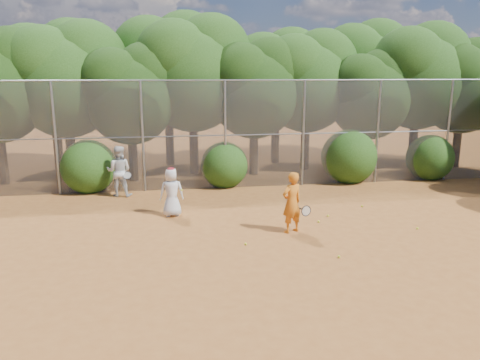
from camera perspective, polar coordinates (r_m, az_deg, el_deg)
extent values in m
plane|color=brown|center=(12.32, 6.49, -7.43)|extent=(80.00, 80.00, 0.00)
cylinder|color=gray|center=(17.68, -21.56, 4.68)|extent=(0.09, 0.09, 4.00)
cylinder|color=gray|center=(17.28, -11.78, 5.15)|extent=(0.09, 0.09, 4.00)
cylinder|color=gray|center=(17.40, -1.83, 5.47)|extent=(0.09, 0.09, 4.00)
cylinder|color=gray|center=(18.02, 7.73, 5.62)|extent=(0.09, 0.09, 4.00)
cylinder|color=gray|center=(19.10, 16.42, 5.62)|extent=(0.09, 0.09, 4.00)
cylinder|color=gray|center=(20.56, 24.04, 5.52)|extent=(0.09, 0.09, 4.00)
cylinder|color=gray|center=(17.40, 1.47, 12.08)|extent=(20.00, 0.05, 0.05)
cylinder|color=gray|center=(17.55, 1.43, 5.54)|extent=(20.00, 0.04, 0.04)
cube|color=slate|center=(17.55, 1.43, 5.54)|extent=(20.00, 0.02, 4.00)
cylinder|color=black|center=(20.37, -27.08, 2.85)|extent=(0.38, 0.38, 2.38)
sphere|color=black|center=(20.27, -25.64, 12.32)|extent=(3.05, 3.05, 3.05)
cylinder|color=black|center=(20.21, -19.92, 3.63)|extent=(0.38, 0.38, 2.52)
sphere|color=#1D4110|center=(19.99, -20.47, 10.63)|extent=(4.03, 4.03, 4.03)
sphere|color=#1D4110|center=(20.24, -18.18, 13.68)|extent=(3.23, 3.23, 3.23)
sphere|color=#1D4110|center=(19.83, -22.88, 12.76)|extent=(3.02, 3.02, 3.02)
cylinder|color=black|center=(19.22, -12.92, 3.11)|extent=(0.36, 0.36, 2.17)
sphere|color=black|center=(18.98, -13.25, 9.44)|extent=(3.47, 3.47, 3.47)
sphere|color=black|center=(19.27, -11.21, 12.17)|extent=(2.78, 2.78, 2.78)
sphere|color=black|center=(18.75, -15.30, 11.42)|extent=(2.60, 2.60, 2.60)
cylinder|color=black|center=(20.16, -5.65, 4.53)|extent=(0.39, 0.39, 2.66)
sphere|color=#1D4110|center=(19.94, -5.82, 11.96)|extent=(4.26, 4.26, 4.26)
sphere|color=#1D4110|center=(20.45, -3.50, 15.01)|extent=(3.40, 3.40, 3.40)
sphere|color=#1D4110|center=(19.60, -8.07, 14.37)|extent=(3.19, 3.19, 3.19)
cylinder|color=black|center=(19.90, 1.68, 3.92)|extent=(0.37, 0.37, 2.27)
sphere|color=black|center=(19.67, 1.73, 10.34)|extent=(3.64, 3.64, 3.64)
sphere|color=black|center=(20.16, 3.63, 12.98)|extent=(2.91, 2.91, 2.91)
sphere|color=black|center=(19.28, -0.01, 12.46)|extent=(2.73, 2.73, 2.73)
cylinder|color=black|center=(21.26, 7.94, 4.62)|extent=(0.38, 0.38, 2.45)
sphere|color=#1D4110|center=(21.04, 8.15, 11.10)|extent=(3.92, 3.92, 3.92)
sphere|color=#1D4110|center=(21.65, 9.96, 13.69)|extent=(3.14, 3.14, 3.14)
sphere|color=#1D4110|center=(20.56, 6.59, 13.29)|extent=(2.94, 2.94, 2.94)
cylinder|color=black|center=(21.23, 15.19, 3.81)|extent=(0.36, 0.36, 2.10)
sphere|color=black|center=(21.02, 15.53, 9.35)|extent=(3.36, 3.36, 3.36)
sphere|color=black|center=(21.57, 16.95, 11.58)|extent=(2.69, 2.69, 2.69)
sphere|color=black|center=(20.52, 14.42, 11.22)|extent=(2.52, 2.52, 2.52)
cylinder|color=black|center=(22.85, 20.37, 4.70)|extent=(0.39, 0.39, 2.59)
sphere|color=#1D4110|center=(22.66, 20.88, 11.05)|extent=(4.14, 4.14, 4.14)
sphere|color=#1D4110|center=(23.44, 22.39, 13.51)|extent=(3.32, 3.32, 3.32)
sphere|color=#1D4110|center=(22.03, 19.79, 13.26)|extent=(3.11, 3.11, 3.11)
cylinder|color=black|center=(23.66, 24.93, 4.21)|extent=(0.37, 0.37, 2.31)
sphere|color=black|center=(23.47, 25.47, 9.67)|extent=(3.70, 3.70, 3.70)
sphere|color=black|center=(24.18, 26.66, 11.82)|extent=(2.96, 2.96, 2.96)
sphere|color=black|center=(22.87, 24.68, 11.55)|extent=(2.77, 2.77, 2.77)
cylinder|color=black|center=(22.63, -21.37, 4.58)|extent=(0.39, 0.39, 2.62)
sphere|color=#1D4110|center=(22.44, -21.92, 11.09)|extent=(4.20, 4.20, 4.20)
sphere|color=#1D4110|center=(22.69, -19.79, 13.93)|extent=(3.36, 3.36, 3.36)
sphere|color=#1D4110|center=(22.30, -24.17, 13.05)|extent=(3.15, 3.15, 3.15)
cylinder|color=black|center=(22.30, -8.59, 5.45)|extent=(0.40, 0.40, 2.80)
sphere|color=#1D4110|center=(22.11, -8.83, 12.51)|extent=(4.48, 4.48, 4.48)
sphere|color=#1D4110|center=(22.60, -6.59, 15.43)|extent=(3.58, 3.58, 3.58)
sphere|color=#1D4110|center=(21.79, -11.04, 14.78)|extent=(3.36, 3.36, 3.36)
cylinder|color=black|center=(22.52, 4.31, 5.27)|extent=(0.38, 0.38, 2.52)
sphere|color=#1D4110|center=(22.32, 4.42, 11.56)|extent=(4.03, 4.03, 4.03)
sphere|color=#1D4110|center=(22.91, 6.25, 14.09)|extent=(3.23, 3.23, 3.23)
sphere|color=#1D4110|center=(21.87, 2.80, 13.67)|extent=(3.02, 3.02, 3.02)
cylinder|color=black|center=(24.49, 14.34, 5.78)|extent=(0.40, 0.40, 2.73)
sphere|color=#1D4110|center=(24.31, 14.70, 12.04)|extent=(4.37, 4.37, 4.37)
sphere|color=#1D4110|center=(25.08, 16.33, 14.46)|extent=(3.49, 3.49, 3.49)
sphere|color=#1D4110|center=(23.72, 13.41, 14.21)|extent=(3.28, 3.28, 3.28)
sphere|color=#1D4110|center=(17.94, -17.98, 1.83)|extent=(2.00, 2.00, 2.00)
sphere|color=#1D4110|center=(17.87, -1.92, 2.09)|extent=(1.80, 1.80, 1.80)
sphere|color=#1D4110|center=(19.10, 13.15, 3.08)|extent=(2.20, 2.20, 2.20)
sphere|color=#1D4110|center=(20.69, 22.16, 2.78)|extent=(1.90, 1.90, 1.90)
imported|color=orange|center=(12.74, 6.33, -2.74)|extent=(0.73, 0.62, 1.69)
torus|color=black|center=(12.71, 8.07, -3.74)|extent=(0.30, 0.12, 0.30)
cylinder|color=black|center=(12.89, 7.54, -3.54)|extent=(0.11, 0.28, 0.05)
imported|color=silver|center=(14.28, -8.33, -1.48)|extent=(0.76, 0.52, 1.49)
ellipsoid|color=maroon|center=(14.12, -8.43, 1.29)|extent=(0.22, 0.22, 0.13)
sphere|color=#C8CF25|center=(14.07, -7.11, -1.22)|extent=(0.07, 0.07, 0.07)
imported|color=silver|center=(16.94, -14.55, 1.06)|extent=(0.98, 0.82, 1.80)
torus|color=black|center=(16.64, -13.60, 0.56)|extent=(0.32, 0.24, 0.25)
cylinder|color=black|center=(16.83, -13.48, 0.22)|extent=(0.05, 0.24, 0.20)
sphere|color=#C8CF25|center=(13.87, 9.55, -5.02)|extent=(0.07, 0.07, 0.07)
sphere|color=#C8CF25|center=(14.47, 10.69, -4.31)|extent=(0.07, 0.07, 0.07)
sphere|color=#C8CF25|center=(11.42, 11.97, -9.14)|extent=(0.07, 0.07, 0.07)
sphere|color=#C8CF25|center=(14.02, 20.80, -5.53)|extent=(0.07, 0.07, 0.07)
sphere|color=#C8CF25|center=(11.97, 0.69, -7.79)|extent=(0.07, 0.07, 0.07)
sphere|color=#C8CF25|center=(15.74, 14.66, -3.09)|extent=(0.07, 0.07, 0.07)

